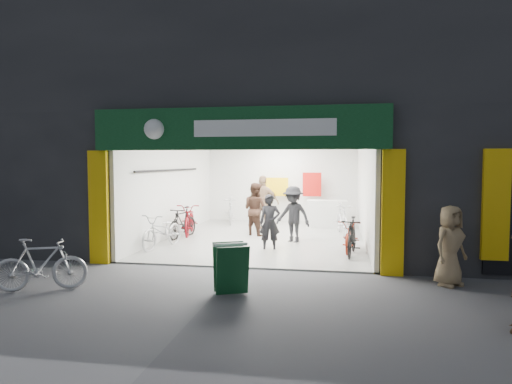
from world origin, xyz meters
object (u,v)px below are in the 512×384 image
(bike_right_front, at_px, (352,237))
(bike_left_front, at_px, (163,231))
(parked_bike, at_px, (41,264))
(sandwich_board, at_px, (231,267))
(pedestrian_near, at_px, (450,246))

(bike_right_front, bearing_deg, bike_left_front, -173.59)
(parked_bike, bearing_deg, sandwich_board, -106.55)
(bike_right_front, height_order, sandwich_board, bike_right_front)
(bike_left_front, distance_m, bike_right_front, 5.00)
(bike_left_front, relative_size, pedestrian_near, 1.20)
(bike_right_front, xyz_separation_m, pedestrian_near, (1.73, -2.46, 0.28))
(parked_bike, distance_m, pedestrian_near, 7.58)
(parked_bike, distance_m, sandwich_board, 3.47)
(sandwich_board, bearing_deg, bike_left_front, 102.30)
(pedestrian_near, bearing_deg, sandwich_board, 157.29)
(bike_left_front, xyz_separation_m, parked_bike, (-0.66, -4.23, 0.00))
(pedestrian_near, distance_m, sandwich_board, 4.16)
(bike_left_front, xyz_separation_m, sandwich_board, (2.78, -3.84, 0.01))
(sandwich_board, bearing_deg, bike_right_front, 35.63)
(bike_left_front, height_order, pedestrian_near, pedestrian_near)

